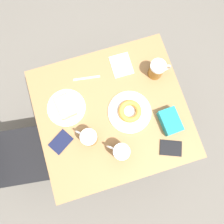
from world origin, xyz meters
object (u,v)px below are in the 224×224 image
at_px(beer_mug_right, 157,69).
at_px(napkin_folded, 121,65).
at_px(plate_with_cake, 66,107).
at_px(passport_far_edge, 171,148).
at_px(plate_with_donut, 130,112).
at_px(passport_near_edge, 61,142).
at_px(beer_mug_center, 121,152).
at_px(beer_mug_left, 89,137).
at_px(blue_pouch, 170,121).
at_px(fork, 87,78).

bearing_deg(beer_mug_right, napkin_folded, 58.83).
relative_size(plate_with_cake, passport_far_edge, 1.54).
height_order(plate_with_donut, passport_far_edge, plate_with_donut).
relative_size(beer_mug_right, napkin_folded, 0.91).
bearing_deg(plate_with_donut, passport_near_edge, 96.79).
bearing_deg(napkin_folded, beer_mug_center, 161.81).
bearing_deg(beer_mug_left, passport_far_edge, -113.91).
height_order(plate_with_cake, beer_mug_left, beer_mug_left).
height_order(beer_mug_left, napkin_folded, beer_mug_left).
bearing_deg(plate_with_cake, beer_mug_right, -84.84).
relative_size(beer_mug_center, beer_mug_right, 0.90).
bearing_deg(blue_pouch, beer_mug_left, 84.61).
height_order(napkin_folded, fork, same).
relative_size(plate_with_cake, passport_near_edge, 1.50).
bearing_deg(passport_near_edge, plate_with_cake, -23.79).
xyz_separation_m(napkin_folded, fork, (-0.02, 0.23, -0.00)).
height_order(beer_mug_right, napkin_folded, beer_mug_right).
bearing_deg(passport_near_edge, beer_mug_center, -116.44).
distance_m(fork, passport_near_edge, 0.42).
bearing_deg(beer_mug_right, fork, 77.43).
bearing_deg(beer_mug_right, plate_with_donut, 129.53).
height_order(plate_with_donut, fork, plate_with_donut).
distance_m(beer_mug_center, napkin_folded, 0.54).
xyz_separation_m(beer_mug_right, passport_near_edge, (-0.24, 0.67, -0.06)).
bearing_deg(passport_near_edge, blue_pouch, -96.60).
bearing_deg(beer_mug_center, beer_mug_right, -41.57).
xyz_separation_m(beer_mug_left, fork, (0.36, -0.08, -0.06)).
bearing_deg(beer_mug_center, plate_with_donut, -30.64).
bearing_deg(plate_with_donut, beer_mug_center, 149.36).
bearing_deg(plate_with_cake, napkin_folded, -67.56).
relative_size(beer_mug_right, passport_far_edge, 0.90).
xyz_separation_m(plate_with_cake, plate_with_donut, (-0.14, -0.36, -0.00)).
height_order(plate_with_donut, beer_mug_right, beer_mug_right).
distance_m(beer_mug_right, passport_far_edge, 0.47).
bearing_deg(fork, blue_pouch, -136.13).
relative_size(plate_with_donut, beer_mug_left, 2.14).
bearing_deg(blue_pouch, beer_mug_right, -4.43).
height_order(beer_mug_left, blue_pouch, beer_mug_left).
bearing_deg(beer_mug_left, napkin_folded, -39.34).
bearing_deg(napkin_folded, beer_mug_right, -121.17).
relative_size(beer_mug_left, beer_mug_center, 1.00).
xyz_separation_m(plate_with_donut, napkin_folded, (0.30, -0.04, -0.01)).
relative_size(fork, blue_pouch, 1.09).
distance_m(beer_mug_left, napkin_folded, 0.50).
bearing_deg(beer_mug_center, passport_far_edge, -102.78).
distance_m(passport_near_edge, blue_pouch, 0.65).
height_order(beer_mug_left, passport_far_edge, beer_mug_left).
bearing_deg(fork, passport_far_edge, -147.73).
height_order(plate_with_cake, plate_with_donut, plate_with_cake).
bearing_deg(passport_near_edge, napkin_folded, -53.77).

